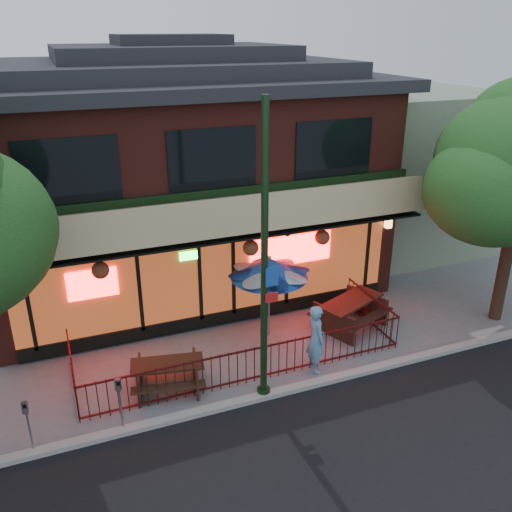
# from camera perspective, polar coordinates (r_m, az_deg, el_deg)

# --- Properties ---
(ground) EXTENTS (80.00, 80.00, 0.00)m
(ground) POSITION_cam_1_polar(r_m,az_deg,el_deg) (13.76, 0.14, -13.50)
(ground) COLOR gray
(ground) RESTS_ON ground
(curb) EXTENTS (80.00, 0.25, 0.12)m
(curb) POSITION_cam_1_polar(r_m,az_deg,el_deg) (13.36, 0.97, -14.48)
(curb) COLOR #999993
(curb) RESTS_ON ground
(restaurant_building) EXTENTS (12.96, 9.49, 8.05)m
(restaurant_building) POSITION_cam_1_polar(r_m,az_deg,el_deg) (18.32, -8.23, 9.96)
(restaurant_building) COLOR maroon
(restaurant_building) RESTS_ON ground
(neighbor_building) EXTENTS (6.00, 7.00, 6.00)m
(neighbor_building) POSITION_cam_1_polar(r_m,az_deg,el_deg) (22.84, 14.29, 9.17)
(neighbor_building) COLOR gray
(neighbor_building) RESTS_ON ground
(patio_fence) EXTENTS (8.44, 2.62, 1.00)m
(patio_fence) POSITION_cam_1_polar(r_m,az_deg,el_deg) (13.78, -0.64, -10.24)
(patio_fence) COLOR #410D0F
(patio_fence) RESTS_ON ground
(street_light) EXTENTS (0.43, 0.32, 7.00)m
(street_light) POSITION_cam_1_polar(r_m,az_deg,el_deg) (11.82, 0.89, -2.23)
(street_light) COLOR black
(street_light) RESTS_ON ground
(picnic_table_left) EXTENTS (1.97, 1.65, 0.74)m
(picnic_table_left) POSITION_cam_1_polar(r_m,az_deg,el_deg) (13.56, -9.28, -11.94)
(picnic_table_left) COLOR #382014
(picnic_table_left) RESTS_ON ground
(picnic_table_right) EXTENTS (2.50, 2.24, 0.88)m
(picnic_table_right) POSITION_cam_1_polar(r_m,az_deg,el_deg) (16.12, 9.92, -5.54)
(picnic_table_right) COLOR #391C14
(picnic_table_right) RESTS_ON ground
(patio_umbrella) EXTENTS (2.15, 2.15, 2.45)m
(patio_umbrella) POSITION_cam_1_polar(r_m,az_deg,el_deg) (14.83, 1.42, -1.26)
(patio_umbrella) COLOR gray
(patio_umbrella) RESTS_ON ground
(pedestrian) EXTENTS (0.47, 0.69, 1.85)m
(pedestrian) POSITION_cam_1_polar(r_m,az_deg,el_deg) (13.90, 6.33, -8.64)
(pedestrian) COLOR #6096C1
(pedestrian) RESTS_ON ground
(parking_meter_near) EXTENTS (0.15, 0.14, 1.35)m
(parking_meter_near) POSITION_cam_1_polar(r_m,az_deg,el_deg) (12.29, -14.18, -14.11)
(parking_meter_near) COLOR gray
(parking_meter_near) RESTS_ON ground
(parking_meter_far) EXTENTS (0.13, 0.12, 1.29)m
(parking_meter_far) POSITION_cam_1_polar(r_m,az_deg,el_deg) (12.33, -22.94, -15.51)
(parking_meter_far) COLOR gray
(parking_meter_far) RESTS_ON ground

